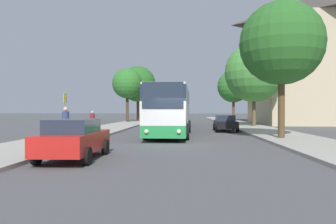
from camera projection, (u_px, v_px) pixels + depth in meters
name	position (u px, v px, depth m)	size (l,w,h in m)	color
ground_plane	(178.00, 143.00, 18.26)	(300.00, 300.00, 0.00)	#4C4C4F
sidewalk_left	(56.00, 141.00, 18.63)	(4.00, 120.00, 0.15)	#A39E93
sidewalk_right	(306.00, 142.00, 17.88)	(4.00, 120.00, 0.15)	#A39E93
building_right_background	(325.00, 58.00, 43.13)	(17.38, 14.46, 17.50)	#C6B28E
bus_front	(170.00, 110.00, 23.23)	(3.05, 10.99, 3.40)	#238942
bus_middle	(174.00, 111.00, 35.97)	(2.89, 10.52, 3.21)	#2D519E
parked_car_left_curb	(74.00, 138.00, 12.16)	(1.97, 4.26, 1.50)	red
parked_car_right_near	(225.00, 123.00, 28.28)	(2.00, 4.66, 1.39)	black
bus_stop_sign	(65.00, 110.00, 20.53)	(0.08, 0.45, 2.78)	gray
pedestrian_waiting_near	(92.00, 122.00, 24.73)	(0.36, 0.36, 1.61)	#23232D
pedestrian_waiting_far	(66.00, 124.00, 17.61)	(0.36, 0.36, 1.86)	#23232D
tree_left_near	(127.00, 84.00, 46.76)	(4.27, 4.27, 7.61)	#47331E
tree_left_far	(138.00, 84.00, 50.14)	(5.46, 5.46, 8.41)	#47331E
tree_right_near	(254.00, 73.00, 34.76)	(6.23, 6.23, 8.76)	brown
tree_right_mid	(281.00, 43.00, 19.84)	(5.07, 5.07, 8.29)	#513D23
tree_right_far	(233.00, 87.00, 50.04)	(4.92, 4.92, 7.75)	#513D23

